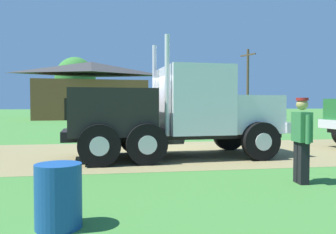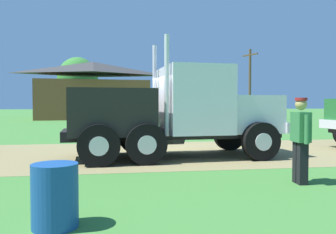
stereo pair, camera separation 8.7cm
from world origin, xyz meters
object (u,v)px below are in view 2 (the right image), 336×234
object	(u,v)px
visitor_walking_mid	(301,137)
utility_pole_near	(250,82)
steel_barrel	(55,196)
shed_building	(93,91)
truck_foreground_white	(174,113)

from	to	relation	value
visitor_walking_mid	utility_pole_near	size ratio (longest dim) A/B	0.24
visitor_walking_mid	steel_barrel	world-z (taller)	visitor_walking_mid
steel_barrel	utility_pole_near	xyz separation A→B (m)	(14.89, 30.27, 3.52)
shed_building	truck_foreground_white	bearing A→B (deg)	-81.66
visitor_walking_mid	utility_pole_near	bearing A→B (deg)	70.01
steel_barrel	shed_building	world-z (taller)	shed_building
shed_building	utility_pole_near	bearing A→B (deg)	-12.51
steel_barrel	visitor_walking_mid	bearing A→B (deg)	22.36
truck_foreground_white	shed_building	distance (m)	28.47
utility_pole_near	visitor_walking_mid	bearing A→B (deg)	-109.99
truck_foreground_white	visitor_walking_mid	distance (m)	4.39
truck_foreground_white	utility_pole_near	xyz separation A→B (m)	(12.28, 24.48, 2.58)
steel_barrel	utility_pole_near	bearing A→B (deg)	63.81
truck_foreground_white	utility_pole_near	size ratio (longest dim) A/B	0.91
utility_pole_near	truck_foreground_white	bearing A→B (deg)	-116.64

